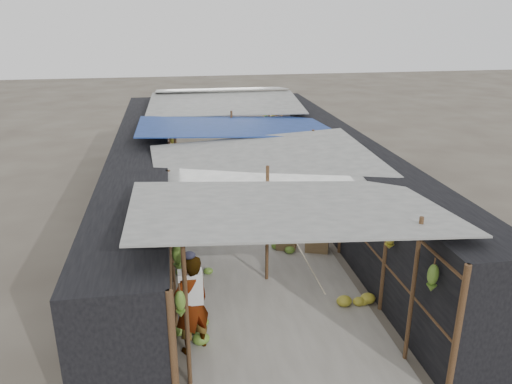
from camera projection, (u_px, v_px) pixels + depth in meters
ground at (301, 371)px, 8.14m from camera, size 80.00×80.00×0.00m
aisle_slab at (244, 218)px, 14.16m from camera, size 3.60×16.00×0.02m
stall_left at (144, 185)px, 13.34m from camera, size 1.40×15.00×2.30m
stall_right at (337, 175)px, 14.20m from camera, size 1.40×15.00×2.30m
crate_near at (286, 243)px, 12.29m from camera, size 0.57×0.52×0.28m
crate_mid at (317, 244)px, 12.19m from camera, size 0.68×0.61×0.33m
crate_back at (204, 186)px, 16.34m from camera, size 0.51×0.44×0.29m
black_basin at (280, 193)px, 15.80m from camera, size 0.63×0.63×0.19m
vendor_elderly at (192, 304)px, 8.36m from camera, size 0.79×0.71×1.81m
shopper_blue at (223, 164)px, 16.57m from camera, size 0.80×0.66×1.50m
vendor_seated at (281, 172)px, 16.93m from camera, size 0.45×0.58×0.78m
market_canopy at (242, 132)px, 13.66m from camera, size 5.62×15.20×2.77m
hanging_bananas at (237, 156)px, 14.00m from camera, size 3.96×14.12×0.72m
floor_bananas at (234, 219)px, 13.70m from camera, size 3.87×10.79×0.35m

